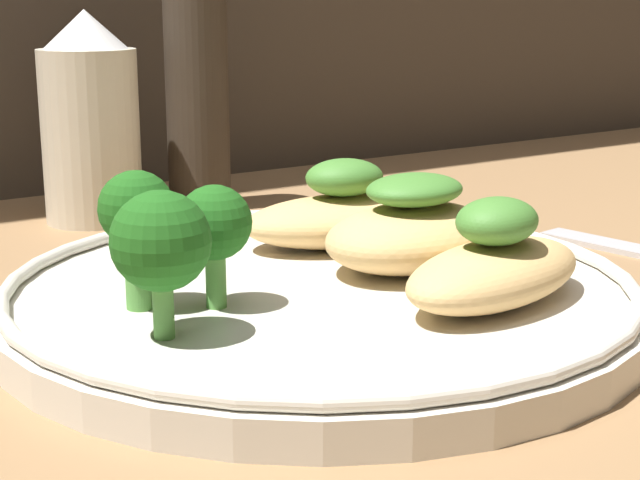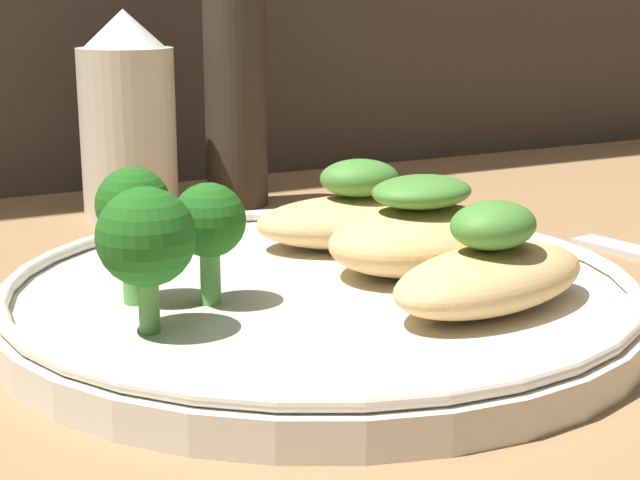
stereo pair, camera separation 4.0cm
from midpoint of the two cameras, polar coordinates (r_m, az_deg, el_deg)
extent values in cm
cube|color=#936D47|center=(41.17, -2.80, -5.31)|extent=(180.00, 180.00, 1.00)
cylinder|color=silver|center=(40.79, -2.82, -3.72)|extent=(26.52, 26.52, 1.40)
torus|color=silver|center=(40.50, -2.83, -2.37)|extent=(25.92, 25.92, 0.60)
ellipsoid|color=tan|center=(38.40, 7.21, -2.00)|extent=(10.46, 6.83, 2.39)
ellipsoid|color=#478433|center=(37.87, 7.31, 1.07)|extent=(4.26, 3.72, 1.82)
ellipsoid|color=tan|center=(42.70, 3.01, 0.08)|extent=(9.45, 7.27, 2.88)
ellipsoid|color=#478433|center=(42.23, 3.05, 2.86)|extent=(5.04, 4.22, 1.36)
ellipsoid|color=tan|center=(46.90, -1.02, 1.10)|extent=(11.00, 7.68, 2.45)
ellipsoid|color=#478433|center=(46.47, -1.03, 3.64)|extent=(4.44, 3.90, 1.78)
cylinder|color=#569942|center=(37.88, -8.95, -2.31)|extent=(0.80, 0.80, 2.35)
sphere|color=#1E5B19|center=(37.33, -9.07, 0.91)|extent=(2.89, 2.89, 2.89)
cylinder|color=#569942|center=(38.44, -13.44, -1.85)|extent=(1.09, 1.09, 2.92)
sphere|color=#1E5B19|center=(37.85, -13.65, 1.76)|extent=(2.91, 2.91, 2.91)
cylinder|color=#569942|center=(35.07, -12.36, -3.87)|extent=(0.75, 0.75, 2.28)
sphere|color=#1E5B19|center=(34.43, -12.57, -0.10)|extent=(3.55, 3.55, 3.55)
cylinder|color=beige|center=(59.80, -15.08, 5.82)|extent=(5.72, 5.72, 10.14)
cone|color=white|center=(59.28, -15.47, 11.75)|extent=(4.86, 4.86, 2.23)
cylinder|color=#382D23|center=(62.21, -9.01, 8.18)|extent=(3.92, 3.92, 13.89)
camera|label=1|loc=(0.02, -92.86, -0.72)|focal=55.00mm
camera|label=2|loc=(0.02, 87.14, 0.72)|focal=55.00mm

